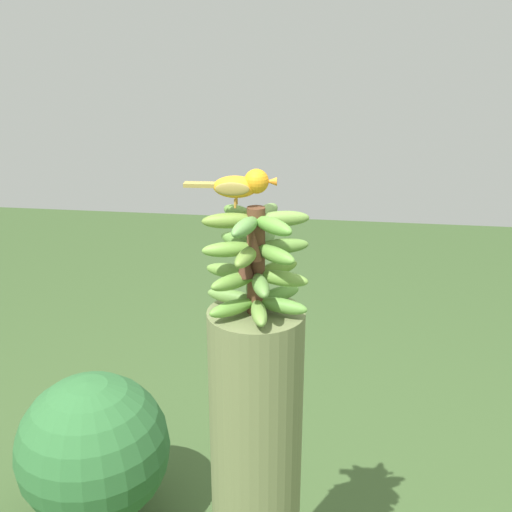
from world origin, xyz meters
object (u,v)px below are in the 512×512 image
Objects in this scene: tropical_shrub at (94,448)px; banana_tree at (256,490)px; perched_bird at (242,185)px; banana_bunch at (256,261)px.

banana_tree is at bearing 150.74° from tropical_shrub.
banana_tree is 5.01× the size of perched_bird.
tropical_shrub is (0.56, -0.31, -0.77)m from banana_bunch.
perched_bird is at bearing -11.68° from banana_bunch.
banana_bunch is at bearing 77.16° from banana_tree.
perched_bird is at bearing -8.90° from banana_tree.
banana_tree is 1.75× the size of tropical_shrub.
banana_bunch reaches higher than banana_tree.
perched_bird is (0.03, -0.01, 0.16)m from banana_bunch.
tropical_shrub is (0.56, -0.31, -0.17)m from banana_tree.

